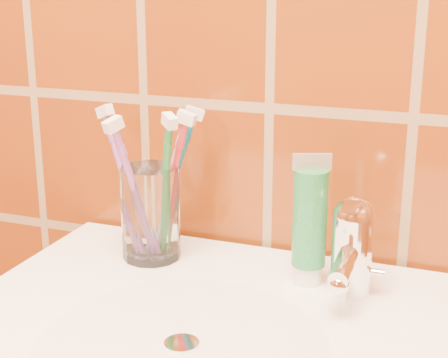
% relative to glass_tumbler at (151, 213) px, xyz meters
% --- Properties ---
extents(glass_tumbler, '(0.09, 0.09, 0.12)m').
position_rel_glass_tumbler_xyz_m(glass_tumbler, '(0.00, 0.00, 0.00)').
color(glass_tumbler, white).
rests_on(glass_tumbler, pedestal_sink).
extents(toothpaste_tube, '(0.05, 0.04, 0.16)m').
position_rel_glass_tumbler_xyz_m(toothpaste_tube, '(0.21, -0.00, 0.01)').
color(toothpaste_tube, white).
rests_on(toothpaste_tube, pedestal_sink).
extents(faucet, '(0.05, 0.11, 0.12)m').
position_rel_glass_tumbler_xyz_m(faucet, '(0.27, -0.02, 0.00)').
color(faucet, white).
rests_on(faucet, pedestal_sink).
extents(toothbrush_0, '(0.08, 0.07, 0.20)m').
position_rel_glass_tumbler_xyz_m(toothbrush_0, '(0.02, 0.01, 0.04)').
color(toothbrush_0, red).
rests_on(toothbrush_0, glass_tumbler).
extents(toothbrush_1, '(0.13, 0.12, 0.21)m').
position_rel_glass_tumbler_xyz_m(toothbrush_1, '(0.01, 0.03, 0.03)').
color(toothbrush_1, '#789ED6').
rests_on(toothbrush_1, glass_tumbler).
extents(toothbrush_2, '(0.10, 0.14, 0.22)m').
position_rel_glass_tumbler_xyz_m(toothbrush_2, '(-0.00, -0.03, 0.04)').
color(toothbrush_2, '#8C499C').
rests_on(toothbrush_2, glass_tumbler).
extents(toothbrush_3, '(0.12, 0.11, 0.21)m').
position_rel_glass_tumbler_xyz_m(toothbrush_3, '(0.02, -0.01, 0.04)').
color(toothbrush_3, '#207A33').
rests_on(toothbrush_3, glass_tumbler).
extents(toothbrush_4, '(0.15, 0.13, 0.21)m').
position_rel_glass_tumbler_xyz_m(toothbrush_4, '(-0.04, 0.00, 0.04)').
color(toothbrush_4, '#85479A').
rests_on(toothbrush_4, glass_tumbler).
extents(toothbrush_5, '(0.14, 0.13, 0.21)m').
position_rel_glass_tumbler_xyz_m(toothbrush_5, '(0.02, 0.02, 0.04)').
color(toothbrush_5, '#0E5C75').
rests_on(toothbrush_5, glass_tumbler).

